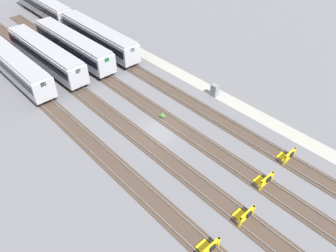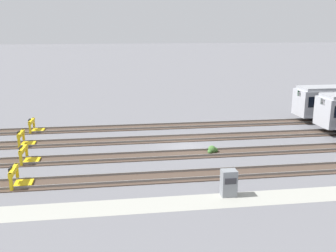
# 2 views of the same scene
# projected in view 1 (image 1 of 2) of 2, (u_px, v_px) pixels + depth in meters

# --- Properties ---
(ground_plane) EXTENTS (400.00, 400.00, 0.00)m
(ground_plane) POSITION_uv_depth(u_px,v_px,m) (159.00, 132.00, 36.86)
(ground_plane) COLOR slate
(service_walkway) EXTENTS (54.00, 2.00, 0.01)m
(service_walkway) POSITION_uv_depth(u_px,v_px,m) (221.00, 96.00, 42.47)
(service_walkway) COLOR #9E9E93
(service_walkway) RESTS_ON ground
(rail_track_nearest) EXTENTS (90.00, 2.23, 0.21)m
(rail_track_nearest) POSITION_uv_depth(u_px,v_px,m) (200.00, 108.00, 40.34)
(rail_track_nearest) COLOR #47382D
(rail_track_nearest) RESTS_ON ground
(rail_track_near_inner) EXTENTS (90.00, 2.24, 0.21)m
(rail_track_near_inner) POSITION_uv_depth(u_px,v_px,m) (173.00, 123.00, 38.00)
(rail_track_near_inner) COLOR #47382D
(rail_track_near_inner) RESTS_ON ground
(rail_track_middle) EXTENTS (90.00, 2.24, 0.21)m
(rail_track_middle) POSITION_uv_depth(u_px,v_px,m) (143.00, 141.00, 35.66)
(rail_track_middle) COLOR #47382D
(rail_track_middle) RESTS_ON ground
(rail_track_far_inner) EXTENTS (90.00, 2.23, 0.21)m
(rail_track_far_inner) POSITION_uv_depth(u_px,v_px,m) (109.00, 161.00, 33.32)
(rail_track_far_inner) COLOR #47382D
(rail_track_far_inner) RESTS_ON ground
(subway_car_front_row_leftmost) EXTENTS (18.04, 3.09, 3.70)m
(subway_car_front_row_leftmost) POSITION_uv_depth(u_px,v_px,m) (43.00, 6.00, 62.36)
(subway_car_front_row_leftmost) COLOR #ADAFB7
(subway_car_front_row_leftmost) RESTS_ON ground
(subway_car_front_row_left_inner) EXTENTS (18.06, 3.24, 3.70)m
(subway_car_front_row_left_inner) POSITION_uv_depth(u_px,v_px,m) (45.00, 54.00, 46.98)
(subway_car_front_row_left_inner) COLOR #ADAFB7
(subway_car_front_row_left_inner) RESTS_ON ground
(subway_car_front_row_centre) EXTENTS (18.02, 2.99, 3.70)m
(subway_car_front_row_centre) POSITION_uv_depth(u_px,v_px,m) (14.00, 65.00, 44.60)
(subway_car_front_row_centre) COLOR #ADAFB7
(subway_car_front_row_centre) RESTS_ON ground
(subway_car_front_row_rightmost) EXTENTS (18.01, 2.93, 3.70)m
(subway_car_front_row_rightmost) POSITION_uv_depth(u_px,v_px,m) (98.00, 37.00, 51.65)
(subway_car_front_row_rightmost) COLOR #ADAFB7
(subway_car_front_row_rightmost) RESTS_ON ground
(subway_car_back_row_leftmost) EXTENTS (18.05, 3.15, 3.70)m
(subway_car_back_row_leftmost) POSITION_uv_depth(u_px,v_px,m) (73.00, 45.00, 49.29)
(subway_car_back_row_leftmost) COLOR #ADAFB7
(subway_car_back_row_leftmost) RESTS_ON ground
(bumper_stop_nearest_track) EXTENTS (1.36, 2.00, 1.22)m
(bumper_stop_nearest_track) POSITION_uv_depth(u_px,v_px,m) (287.00, 156.00, 33.16)
(bumper_stop_nearest_track) COLOR gold
(bumper_stop_nearest_track) RESTS_ON ground
(bumper_stop_near_inner_track) EXTENTS (1.36, 2.01, 1.22)m
(bumper_stop_near_inner_track) POSITION_uv_depth(u_px,v_px,m) (264.00, 180.00, 30.65)
(bumper_stop_near_inner_track) COLOR gold
(bumper_stop_near_inner_track) RESTS_ON ground
(bumper_stop_middle_track) EXTENTS (1.34, 2.00, 1.22)m
(bumper_stop_middle_track) POSITION_uv_depth(u_px,v_px,m) (244.00, 215.00, 27.68)
(bumper_stop_middle_track) COLOR gold
(bumper_stop_middle_track) RESTS_ON ground
(bumper_stop_far_inner_track) EXTENTS (1.35, 2.00, 1.22)m
(bumper_stop_far_inner_track) POSITION_uv_depth(u_px,v_px,m) (208.00, 248.00, 25.37)
(bumper_stop_far_inner_track) COLOR gold
(bumper_stop_far_inner_track) RESTS_ON ground
(electrical_cabinet) EXTENTS (0.90, 0.73, 1.60)m
(electrical_cabinet) POSITION_uv_depth(u_px,v_px,m) (215.00, 90.00, 41.99)
(electrical_cabinet) COLOR gray
(electrical_cabinet) RESTS_ON ground
(weed_clump) EXTENTS (0.92, 0.70, 0.64)m
(weed_clump) POSITION_uv_depth(u_px,v_px,m) (162.00, 116.00, 38.77)
(weed_clump) COLOR #427033
(weed_clump) RESTS_ON ground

